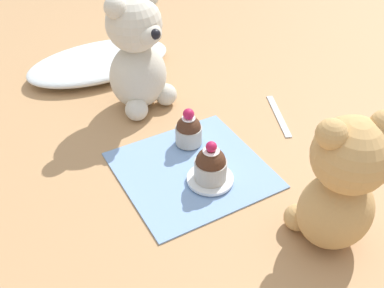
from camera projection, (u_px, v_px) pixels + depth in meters
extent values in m
plane|color=tan|center=(192.00, 171.00, 0.74)|extent=(4.00, 4.00, 0.00)
cube|color=#7A9ED1|center=(192.00, 169.00, 0.73)|extent=(0.23, 0.22, 0.01)
ellipsoid|color=white|center=(99.00, 62.00, 0.98)|extent=(0.32, 0.17, 0.04)
ellipsoid|color=beige|center=(138.00, 76.00, 0.85)|extent=(0.13, 0.12, 0.13)
sphere|color=beige|center=(134.00, 24.00, 0.78)|extent=(0.10, 0.10, 0.10)
ellipsoid|color=beige|center=(149.00, 34.00, 0.76)|extent=(0.06, 0.05, 0.04)
sphere|color=black|center=(155.00, 34.00, 0.75)|extent=(0.02, 0.02, 0.02)
sphere|color=beige|center=(115.00, 7.00, 0.74)|extent=(0.04, 0.04, 0.04)
sphere|color=beige|center=(137.00, 109.00, 0.83)|extent=(0.04, 0.04, 0.04)
sphere|color=beige|center=(166.00, 95.00, 0.87)|extent=(0.04, 0.04, 0.04)
ellipsoid|color=tan|center=(335.00, 211.00, 0.59)|extent=(0.12, 0.11, 0.11)
sphere|color=tan|center=(351.00, 155.00, 0.53)|extent=(0.10, 0.10, 0.10)
ellipsoid|color=tan|center=(335.00, 140.00, 0.56)|extent=(0.06, 0.05, 0.04)
sphere|color=black|center=(329.00, 128.00, 0.57)|extent=(0.02, 0.02, 0.02)
sphere|color=tan|center=(332.00, 134.00, 0.50)|extent=(0.04, 0.04, 0.04)
sphere|color=tan|center=(340.00, 209.00, 0.64)|extent=(0.04, 0.04, 0.04)
sphere|color=tan|center=(297.00, 217.00, 0.63)|extent=(0.04, 0.04, 0.04)
cylinder|color=#B2ADA3|center=(189.00, 135.00, 0.77)|extent=(0.05, 0.05, 0.03)
sphere|color=#472819|center=(189.00, 127.00, 0.76)|extent=(0.04, 0.04, 0.04)
cylinder|color=white|center=(189.00, 118.00, 0.75)|extent=(0.02, 0.02, 0.00)
sphere|color=#B71947|center=(189.00, 114.00, 0.75)|extent=(0.02, 0.02, 0.02)
cylinder|color=silver|center=(210.00, 179.00, 0.71)|extent=(0.07, 0.07, 0.01)
cylinder|color=#B2ADA3|center=(210.00, 170.00, 0.70)|extent=(0.05, 0.05, 0.03)
sphere|color=#472819|center=(211.00, 162.00, 0.69)|extent=(0.05, 0.05, 0.05)
cylinder|color=white|center=(211.00, 151.00, 0.67)|extent=(0.03, 0.03, 0.00)
sphere|color=#B71947|center=(211.00, 147.00, 0.67)|extent=(0.02, 0.02, 0.02)
cube|color=silver|center=(279.00, 115.00, 0.85)|extent=(0.06, 0.13, 0.01)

